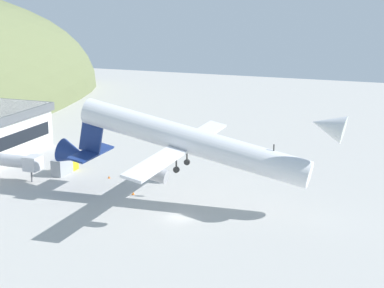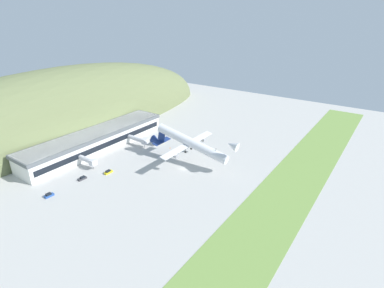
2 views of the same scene
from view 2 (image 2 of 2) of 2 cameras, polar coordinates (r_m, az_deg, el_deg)
ground_plane at (r=153.37m, az=-1.69°, el=-4.81°), size 340.22×340.22×0.00m
grass_strip_foreground at (r=133.73m, az=16.30°, el=-10.50°), size 306.20×24.87×0.08m
hill_backdrop at (r=219.73m, az=-22.81°, el=2.29°), size 276.50×65.01×84.57m
terminal_building at (r=182.49m, az=-17.74°, el=0.92°), size 90.49×18.91×10.69m
jetway_0 at (r=162.13m, az=-19.12°, el=-2.97°), size 3.38×12.03×5.43m
jetway_1 at (r=181.39m, az=-10.13°, el=0.86°), size 3.38×14.54×5.43m
cargo_airplane at (r=155.32m, az=-0.39°, el=0.19°), size 41.80×54.01×14.94m
service_car_0 at (r=154.94m, az=-15.64°, el=-5.15°), size 4.34×1.65×1.65m
service_car_1 at (r=153.25m, az=-20.15°, el=-6.15°), size 4.21×1.81×1.50m
service_car_2 at (r=145.38m, az=-25.59°, el=-8.79°), size 4.01×2.01×1.64m
fuel_truck at (r=182.75m, az=-6.75°, el=0.43°), size 7.31×2.36×3.39m
traffic_cone_0 at (r=176.95m, az=-4.20°, el=-0.72°), size 0.52×0.52×0.58m
traffic_cone_1 at (r=166.29m, az=-3.42°, el=-2.36°), size 0.52×0.52×0.58m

